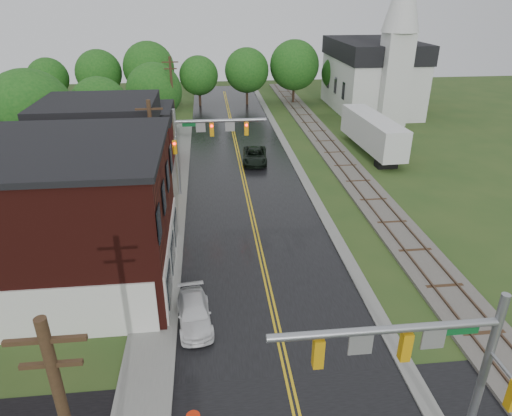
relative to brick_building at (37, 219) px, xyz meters
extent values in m
cube|color=black|center=(12.48, 15.00, -4.15)|extent=(10.00, 90.00, 0.02)
cube|color=gray|center=(17.88, 20.00, -4.15)|extent=(0.80, 70.00, 0.12)
cube|color=gray|center=(6.28, 10.00, -4.15)|extent=(2.40, 50.00, 0.12)
cube|color=#41120E|center=(-0.02, 0.00, -0.15)|extent=(14.00, 10.00, 8.00)
cube|color=silver|center=(7.03, 0.00, -2.65)|extent=(0.10, 9.50, 3.00)
cube|color=black|center=(-0.02, 0.00, 4.00)|extent=(14.30, 10.30, 0.30)
cube|color=tan|center=(1.48, 11.00, -0.95)|extent=(8.00, 7.00, 6.40)
cube|color=#3F0F0C|center=(2.48, 20.00, -1.95)|extent=(7.00, 6.00, 4.40)
cube|color=silver|center=(32.48, 40.00, -0.65)|extent=(10.00, 16.00, 7.00)
cube|color=black|center=(32.48, 40.00, 4.05)|extent=(10.40, 16.40, 2.40)
cube|color=silver|center=(32.48, 32.00, 1.35)|extent=(3.20, 3.20, 11.00)
cube|color=#59544C|center=(22.48, 20.00, -4.05)|extent=(3.20, 80.00, 0.20)
cube|color=#4C3828|center=(21.76, 20.00, -3.91)|extent=(0.10, 80.00, 0.12)
cube|color=#4C3828|center=(23.20, 20.00, -3.91)|extent=(0.10, 80.00, 0.12)
cylinder|color=gray|center=(18.08, -13.00, -0.55)|extent=(0.28, 0.28, 7.20)
cylinder|color=gray|center=(14.48, -13.00, 2.05)|extent=(7.20, 0.26, 0.26)
cube|color=orange|center=(15.20, -13.00, 1.35)|extent=(0.32, 0.30, 1.05)
cube|color=orange|center=(12.47, -13.00, 1.35)|extent=(0.32, 0.30, 1.05)
cube|color=gray|center=(16.07, -13.00, 1.55)|extent=(0.75, 0.06, 0.75)
cube|color=gray|center=(13.76, -13.00, 1.55)|extent=(0.75, 0.06, 0.75)
cube|color=#0C5926|center=(16.79, -13.00, 1.80)|extent=(1.40, 0.04, 0.30)
cylinder|color=gray|center=(6.88, 12.00, -0.55)|extent=(0.28, 0.28, 7.20)
cylinder|color=gray|center=(10.48, 12.00, 2.05)|extent=(7.20, 0.26, 0.26)
cube|color=orange|center=(9.76, 12.00, 1.35)|extent=(0.32, 0.30, 1.05)
cube|color=orange|center=(12.50, 12.00, 1.35)|extent=(0.32, 0.30, 1.05)
cube|color=gray|center=(8.90, 12.00, 1.55)|extent=(0.75, 0.06, 0.75)
cube|color=gray|center=(11.20, 12.00, 1.55)|extent=(0.75, 0.06, 0.75)
cube|color=#0C5926|center=(8.18, 12.00, 1.80)|extent=(1.40, 0.04, 0.30)
sphere|color=#FF0C0C|center=(9.76, 11.82, 1.68)|extent=(0.20, 0.20, 0.20)
cube|color=#382616|center=(5.68, -15.00, 4.25)|extent=(1.80, 0.12, 0.12)
cube|color=#382616|center=(5.68, -15.00, 3.55)|extent=(1.40, 0.12, 0.12)
cylinder|color=#382616|center=(5.68, 7.00, 0.35)|extent=(0.28, 0.28, 9.00)
cube|color=#382616|center=(5.68, 7.00, 4.25)|extent=(1.80, 0.12, 0.12)
cube|color=#382616|center=(5.68, 7.00, 3.55)|extent=(1.40, 0.12, 0.12)
cylinder|color=#382616|center=(5.68, 29.00, 0.35)|extent=(0.28, 0.28, 9.00)
cube|color=#382616|center=(5.68, 29.00, 4.25)|extent=(1.80, 0.12, 0.12)
cube|color=#382616|center=(5.68, 29.00, 3.55)|extent=(1.40, 0.12, 0.12)
cylinder|color=black|center=(-5.52, 17.00, -2.44)|extent=(0.36, 0.36, 3.42)
sphere|color=#174D16|center=(-5.52, 17.00, 1.74)|extent=(7.60, 7.60, 7.60)
sphere|color=#174D16|center=(-4.92, 16.60, 1.07)|extent=(5.32, 5.32, 5.32)
cylinder|color=black|center=(-1.52, 25.00, -2.80)|extent=(0.36, 0.36, 2.70)
sphere|color=#174D16|center=(-1.52, 25.00, 0.50)|extent=(6.00, 6.00, 6.00)
sphere|color=#174D16|center=(-0.92, 24.60, -0.03)|extent=(4.20, 4.20, 4.20)
cylinder|color=black|center=(3.48, 31.00, -2.71)|extent=(0.36, 0.36, 2.88)
sphere|color=#174D16|center=(3.48, 31.00, 0.81)|extent=(6.40, 6.40, 6.40)
sphere|color=#174D16|center=(4.08, 30.60, 0.25)|extent=(4.48, 4.48, 4.48)
imported|color=black|center=(13.94, 19.27, -3.46)|extent=(2.76, 5.18, 1.39)
imported|color=white|center=(8.34, -4.48, -3.56)|extent=(2.06, 4.20, 1.18)
cube|color=black|center=(26.37, 16.60, -3.75)|extent=(2.01, 1.30, 0.80)
cylinder|color=gray|center=(26.37, 24.08, -3.75)|extent=(0.16, 0.16, 0.80)
cube|color=silver|center=(26.37, 21.09, -1.85)|extent=(3.21, 12.09, 2.99)
camera|label=1|loc=(9.47, -23.27, 11.20)|focal=32.00mm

